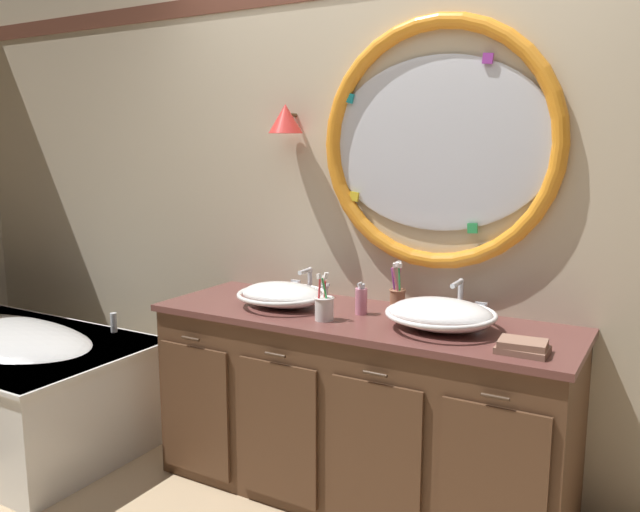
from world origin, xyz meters
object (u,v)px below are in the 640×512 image
at_px(sink_basin_left, 282,295).
at_px(toothbrush_holder_left, 324,307).
at_px(folded_hand_towel, 523,347).
at_px(sink_basin_right, 441,314).
at_px(bathtub, 1,376).
at_px(toothbrush_holder_right, 397,296).
at_px(soap_dispenser, 361,300).

height_order(sink_basin_left, toothbrush_holder_left, toothbrush_holder_left).
height_order(toothbrush_holder_left, folded_hand_towel, toothbrush_holder_left).
distance_m(sink_basin_left, sink_basin_right, 0.77).
relative_size(bathtub, sink_basin_right, 3.75).
bearing_deg(toothbrush_holder_left, bathtub, -171.21).
relative_size(sink_basin_right, toothbrush_holder_right, 2.07).
bearing_deg(sink_basin_right, toothbrush_holder_left, -166.28).
xyz_separation_m(bathtub, sink_basin_left, (1.58, 0.41, 0.56)).
distance_m(toothbrush_holder_left, soap_dispenser, 0.19).
bearing_deg(toothbrush_holder_left, toothbrush_holder_right, 62.16).
relative_size(bathtub, folded_hand_towel, 9.40).
bearing_deg(toothbrush_holder_right, sink_basin_right, -39.19).
xyz_separation_m(sink_basin_left, sink_basin_right, (0.77, 0.00, 0.01)).
relative_size(bathtub, toothbrush_holder_right, 7.74).
height_order(bathtub, toothbrush_holder_left, toothbrush_holder_left).
xyz_separation_m(soap_dispenser, folded_hand_towel, (0.75, -0.20, -0.04)).
bearing_deg(folded_hand_towel, toothbrush_holder_left, 177.93).
relative_size(sink_basin_left, sink_basin_right, 0.93).
bearing_deg(toothbrush_holder_right, sink_basin_left, -153.61).
height_order(sink_basin_left, sink_basin_right, sink_basin_right).
relative_size(bathtub, soap_dispenser, 11.50).
height_order(bathtub, sink_basin_left, sink_basin_left).
bearing_deg(toothbrush_holder_left, soap_dispenser, 61.47).
distance_m(bathtub, sink_basin_left, 1.73).
bearing_deg(soap_dispenser, sink_basin_left, -172.16).
xyz_separation_m(bathtub, soap_dispenser, (1.97, 0.46, 0.57)).
relative_size(toothbrush_holder_left, soap_dispenser, 1.44).
relative_size(toothbrush_holder_left, folded_hand_towel, 1.17).
xyz_separation_m(sink_basin_left, folded_hand_towel, (1.14, -0.15, -0.03)).
distance_m(sink_basin_left, toothbrush_holder_left, 0.32).
xyz_separation_m(toothbrush_holder_left, soap_dispenser, (0.09, 0.17, 0.01)).
height_order(sink_basin_right, folded_hand_towel, sink_basin_right).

